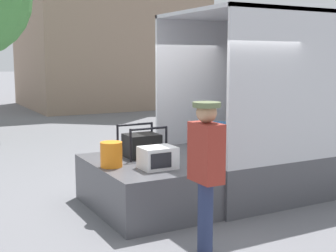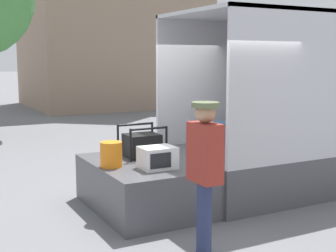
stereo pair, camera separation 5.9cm
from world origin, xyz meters
name	(u,v)px [view 2 (the right image)]	position (x,y,z in m)	size (l,w,h in m)	color
ground_plane	(187,201)	(0.00, 0.00, 0.00)	(160.00, 160.00, 0.00)	slate
tailgate_deck	(144,185)	(-0.75, 0.00, 0.36)	(1.50, 2.08, 0.72)	#4C4C51
microwave	(158,158)	(-0.76, -0.48, 0.88)	(0.49, 0.40, 0.31)	white
portable_generator	(143,145)	(-0.60, 0.36, 0.91)	(0.64, 0.55, 0.50)	black
orange_bucket	(111,154)	(-1.30, -0.07, 0.90)	(0.31, 0.31, 0.36)	orange
worker_person	(205,161)	(-0.83, -1.83, 1.10)	(0.32, 0.44, 1.78)	navy
house_backdrop	(111,4)	(4.63, 15.30, 4.83)	(8.17, 6.84, 9.47)	gray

